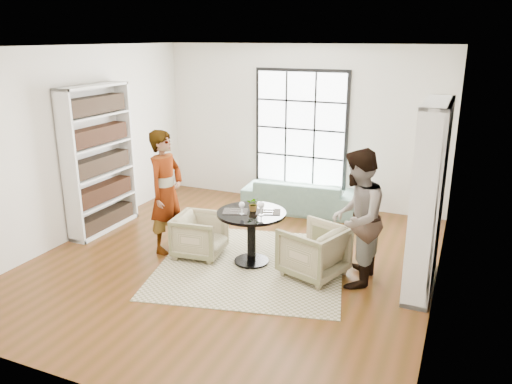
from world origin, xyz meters
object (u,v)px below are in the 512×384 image
at_px(armchair_left, 200,235).
at_px(wine_glass_right, 261,205).
at_px(person_left, 166,192).
at_px(armchair_right, 313,251).
at_px(flower_centerpiece, 254,204).
at_px(person_right, 356,218).
at_px(sofa, 300,195).
at_px(pedestal_table, 251,226).
at_px(wine_glass_left, 242,205).

distance_m(armchair_left, wine_glass_right, 1.15).
distance_m(armchair_left, person_left, 0.82).
height_order(armchair_right, flower_centerpiece, flower_centerpiece).
height_order(person_right, flower_centerpiece, person_right).
height_order(sofa, person_right, person_right).
distance_m(pedestal_table, person_right, 1.51).
bearing_deg(armchair_right, person_left, -69.31).
distance_m(sofa, wine_glass_left, 2.61).
distance_m(armchair_left, armchair_right, 1.72).
relative_size(armchair_left, armchair_right, 0.90).
bearing_deg(wine_glass_left, person_right, 4.40).
relative_size(sofa, armchair_left, 2.96).
relative_size(sofa, flower_centerpiece, 9.87).
bearing_deg(armchair_left, armchair_right, -95.25).
distance_m(wine_glass_right, flower_centerpiece, 0.21).
bearing_deg(person_right, wine_glass_right, -88.07).
bearing_deg(armchair_right, sofa, -138.32).
xyz_separation_m(sofa, wine_glass_left, (-0.02, -2.54, 0.60)).
distance_m(pedestal_table, flower_centerpiece, 0.32).
relative_size(pedestal_table, wine_glass_right, 4.92).
bearing_deg(wine_glass_right, pedestal_table, 158.81).
relative_size(pedestal_table, person_right, 0.54).
xyz_separation_m(sofa, person_left, (-1.29, -2.47, 0.62)).
relative_size(person_left, wine_glass_right, 9.33).
xyz_separation_m(wine_glass_right, flower_centerpiece, (-0.16, 0.12, -0.04)).
xyz_separation_m(pedestal_table, wine_glass_left, (-0.08, -0.14, 0.35)).
xyz_separation_m(armchair_left, armchair_right, (1.72, 0.05, 0.03)).
bearing_deg(wine_glass_right, sofa, 95.59).
height_order(pedestal_table, person_right, person_right).
height_order(person_left, wine_glass_right, person_left).
bearing_deg(person_right, pedestal_table, -91.00).
xyz_separation_m(person_right, flower_centerpiece, (-1.46, 0.07, -0.02)).
bearing_deg(person_right, wine_glass_left, -85.99).
xyz_separation_m(armchair_left, wine_glass_right, (0.98, -0.00, 0.60)).
xyz_separation_m(person_left, flower_centerpiece, (1.36, 0.12, -0.04)).
bearing_deg(armchair_left, pedestal_table, -92.28).
bearing_deg(person_left, armchair_right, -85.65).
height_order(armchair_right, person_left, person_left).
height_order(sofa, armchair_right, armchair_right).
distance_m(wine_glass_left, wine_glass_right, 0.27).
relative_size(armchair_right, wine_glass_left, 4.24).
height_order(sofa, flower_centerpiece, flower_centerpiece).
height_order(wine_glass_left, flower_centerpiece, flower_centerpiece).
bearing_deg(armchair_left, person_left, 83.13).
height_order(person_right, wine_glass_left, person_right).
bearing_deg(sofa, wine_glass_right, 90.72).
relative_size(person_left, person_right, 1.02).
bearing_deg(wine_glass_left, armchair_left, 174.33).
xyz_separation_m(wine_glass_left, flower_centerpiece, (0.10, 0.19, -0.03)).
relative_size(armchair_right, flower_centerpiece, 3.68).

